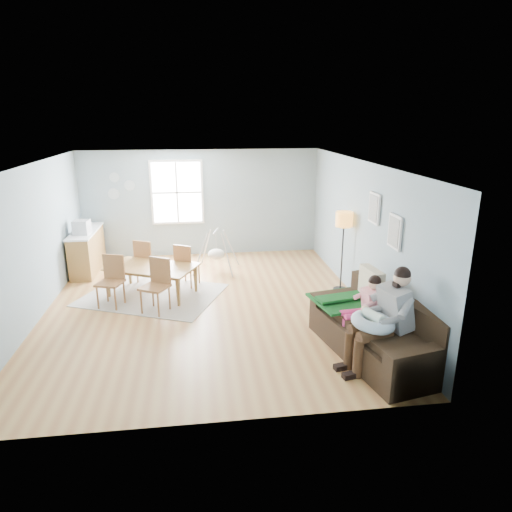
{
  "coord_description": "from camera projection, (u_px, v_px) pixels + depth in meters",
  "views": [
    {
      "loc": [
        -0.12,
        -8.14,
        3.51
      ],
      "look_at": [
        0.94,
        -0.1,
        1.0
      ],
      "focal_mm": 32.0,
      "sensor_mm": 36.0,
      "label": 1
    }
  ],
  "objects": [
    {
      "name": "father",
      "position": [
        384.0,
        316.0,
        6.42
      ],
      "size": [
        1.11,
        0.63,
        1.51
      ],
      "color": "gray",
      "rests_on": "sofa"
    },
    {
      "name": "room",
      "position": [
        203.0,
        180.0,
        8.04
      ],
      "size": [
        8.4,
        9.4,
        3.9
      ],
      "color": "#AA6D3C"
    },
    {
      "name": "rug",
      "position": [
        153.0,
        295.0,
        9.29
      ],
      "size": [
        3.18,
        2.85,
        0.01
      ],
      "primitive_type": "cube",
      "rotation": [
        0.0,
        0.0,
        -0.41
      ],
      "color": "#A29B94",
      "rests_on": "room"
    },
    {
      "name": "chair_ne",
      "position": [
        185.0,
        263.0,
        9.61
      ],
      "size": [
        0.58,
        0.58,
        0.94
      ],
      "color": "olive",
      "rests_on": "rug"
    },
    {
      "name": "monitor",
      "position": [
        81.0,
        227.0,
        10.15
      ],
      "size": [
        0.37,
        0.35,
        0.31
      ],
      "color": "#B1B1B6",
      "rests_on": "counter"
    },
    {
      "name": "dining_table",
      "position": [
        152.0,
        281.0,
        9.21
      ],
      "size": [
        1.97,
        1.6,
        0.61
      ],
      "primitive_type": "imported",
      "rotation": [
        0.0,
        0.0,
        -0.43
      ],
      "color": "brown",
      "rests_on": "rug"
    },
    {
      "name": "baby_swing",
      "position": [
        216.0,
        253.0,
        10.61
      ],
      "size": [
        1.14,
        1.15,
        0.97
      ],
      "color": "#B1B1B6",
      "rests_on": "room"
    },
    {
      "name": "chair_sw",
      "position": [
        112.0,
        277.0,
        8.67
      ],
      "size": [
        0.56,
        0.56,
        0.98
      ],
      "color": "olive",
      "rests_on": "rug"
    },
    {
      "name": "storage_cube",
      "position": [
        375.0,
        347.0,
        6.68
      ],
      "size": [
        0.59,
        0.56,
        0.52
      ],
      "color": "silver",
      "rests_on": "room"
    },
    {
      "name": "chair_nw",
      "position": [
        146.0,
        258.0,
        9.85
      ],
      "size": [
        0.58,
        0.58,
        0.97
      ],
      "color": "olive",
      "rests_on": "rug"
    },
    {
      "name": "sofa",
      "position": [
        377.0,
        334.0,
        6.9
      ],
      "size": [
        1.46,
        2.49,
        0.95
      ],
      "color": "black",
      "rests_on": "room"
    },
    {
      "name": "beige_pillow",
      "position": [
        371.0,
        286.0,
        7.38
      ],
      "size": [
        0.23,
        0.59,
        0.58
      ],
      "primitive_type": "cube",
      "rotation": [
        0.0,
        0.0,
        0.11
      ],
      "color": "#C3B895",
      "rests_on": "sofa"
    },
    {
      "name": "toddler",
      "position": [
        367.0,
        301.0,
        6.93
      ],
      "size": [
        0.64,
        0.34,
        0.98
      ],
      "color": "white",
      "rests_on": "sofa"
    },
    {
      "name": "infant",
      "position": [
        372.0,
        315.0,
        6.39
      ],
      "size": [
        0.26,
        0.43,
        0.16
      ],
      "color": "white",
      "rests_on": "nursing_pillow"
    },
    {
      "name": "green_throw",
      "position": [
        347.0,
        300.0,
        7.5
      ],
      "size": [
        1.23,
        1.13,
        0.04
      ],
      "primitive_type": "cube",
      "rotation": [
        0.0,
        0.0,
        0.21
      ],
      "color": "#13551D",
      "rests_on": "sofa"
    },
    {
      "name": "pictures",
      "position": [
        384.0,
        219.0,
        7.59
      ],
      "size": [
        0.05,
        1.34,
        0.74
      ],
      "color": "white",
      "rests_on": "room"
    },
    {
      "name": "wall_plates",
      "position": [
        119.0,
        186.0,
        11.25
      ],
      "size": [
        0.67,
        0.02,
        0.66
      ],
      "color": "#98AFB6",
      "rests_on": "room"
    },
    {
      "name": "nursing_pillow",
      "position": [
        373.0,
        322.0,
        6.38
      ],
      "size": [
        0.68,
        0.67,
        0.25
      ],
      "primitive_type": "torus",
      "rotation": [
        0.0,
        0.14,
        0.07
      ],
      "color": "silver",
      "rests_on": "father"
    },
    {
      "name": "counter",
      "position": [
        87.0,
        250.0,
        10.64
      ],
      "size": [
        0.52,
        1.73,
        0.97
      ],
      "color": "brown",
      "rests_on": "room"
    },
    {
      "name": "floor_lamp",
      "position": [
        344.0,
        226.0,
        9.17
      ],
      "size": [
        0.33,
        0.33,
        1.66
      ],
      "color": "black",
      "rests_on": "room"
    },
    {
      "name": "window",
      "position": [
        177.0,
        192.0,
        11.48
      ],
      "size": [
        1.32,
        0.08,
        1.62
      ],
      "color": "white",
      "rests_on": "room"
    },
    {
      "name": "chair_se",
      "position": [
        157.0,
        281.0,
        8.41
      ],
      "size": [
        0.62,
        0.62,
        1.01
      ],
      "color": "olive",
      "rests_on": "rug"
    }
  ]
}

